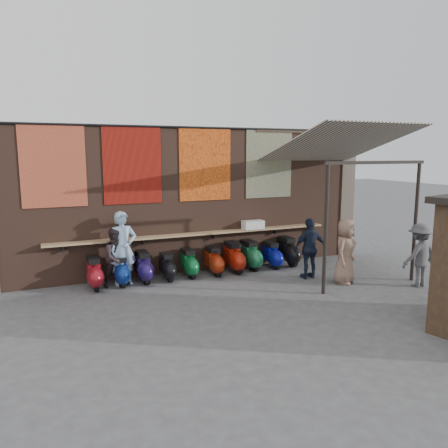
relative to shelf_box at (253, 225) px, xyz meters
The scene contains 30 objects.
ground 3.12m from the shelf_box, 126.44° to the right, with size 70.00×70.00×0.00m, color #474749.
brick_wall 1.90m from the shelf_box, 166.75° to the left, with size 10.00×0.40×4.00m, color brown.
pier_right 3.60m from the shelf_box, ahead, with size 0.50×0.50×4.00m, color #4C4238.
eating_counter 1.70m from the shelf_box, behind, with size 8.00×0.32×0.05m, color #9E7A51.
shelf_box is the anchor object (origin of this frame).
tapestry_redgold 5.58m from the shelf_box, behind, with size 1.50×0.02×2.00m, color maroon.
tapestry_sun 3.83m from the shelf_box, behind, with size 1.50×0.02×2.00m, color red.
tapestry_orange 2.25m from the shelf_box, behind, with size 1.50×0.02×2.00m, color orange.
tapestry_multi 1.86m from the shelf_box, 16.66° to the left, with size 1.50×0.02×2.00m, color #244F84.
hang_rail 3.22m from the shelf_box, behind, with size 0.06×0.06×9.50m, color black.
scooter_stool_0 4.63m from the shelf_box, behind, with size 0.36×0.81×0.77m, color maroon, non-canonical shape.
scooter_stool_1 4.00m from the shelf_box, behind, with size 0.35×0.78×0.74m, color navy, non-canonical shape.
scooter_stool_2 3.41m from the shelf_box, behind, with size 0.37×0.83×0.79m, color #21144E, non-canonical shape.
scooter_stool_3 2.85m from the shelf_box, behind, with size 0.33×0.74×0.70m, color black, non-canonical shape.
scooter_stool_4 2.26m from the shelf_box, behind, with size 0.35×0.78×0.74m, color #0D5F2D, non-canonical shape.
scooter_stool_5 1.66m from the shelf_box, 166.01° to the right, with size 0.36×0.81×0.77m, color maroon, non-canonical shape.
scooter_stool_6 1.17m from the shelf_box, 157.48° to the right, with size 0.40×0.88×0.84m, color #991B0B, non-canonical shape.
scooter_stool_7 0.90m from the shelf_box, 128.14° to the right, with size 0.39×0.87×0.82m, color #1A6A40, non-canonical shape.
scooter_stool_8 1.04m from the shelf_box, 38.27° to the right, with size 0.35×0.79×0.75m, color #0C128A, non-canonical shape.
scooter_stool_9 1.35m from the shelf_box, 14.15° to the right, with size 0.39×0.88×0.83m, color black, non-canonical shape.
diner_left 3.83m from the shelf_box, behind, with size 0.68×0.45×1.88m, color #9BBFE2.
diner_right 4.02m from the shelf_box, behind, with size 0.71×0.55×1.46m, color black.
shopper_navy 1.91m from the shelf_box, 63.08° to the right, with size 0.95×0.39×1.62m, color #151E31.
shopper_grey 4.47m from the shelf_box, 48.44° to the right, with size 1.03×0.59×1.60m, color #515156.
shopper_tan 2.80m from the shelf_box, 59.38° to the right, with size 0.81×0.53×1.66m, color #8B6B58.
awning_canvas 3.24m from the shelf_box, 37.85° to the right, with size 3.20×3.40×0.03m, color beige.
awning_ledger 3.25m from the shelf_box, ahead, with size 3.30×0.08×0.12m, color #33261C.
awning_header 3.88m from the shelf_box, 58.15° to the right, with size 3.00×0.08×0.08m, color black.
awning_post_left 2.94m from the shelf_box, 82.11° to the right, with size 0.09×0.09×3.10m, color black.
awning_post_right 4.33m from the shelf_box, 42.17° to the right, with size 0.09×0.09×3.10m, color black.
Camera 1 is at (-4.03, -8.81, 3.32)m, focal length 35.00 mm.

